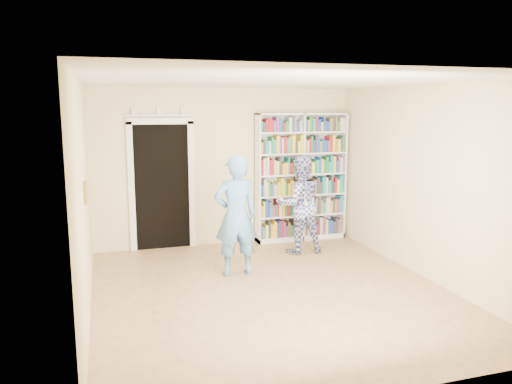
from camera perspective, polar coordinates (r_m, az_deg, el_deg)
floor at (r=6.65m, az=1.77°, el=-11.34°), size 5.00×5.00×0.00m
ceiling at (r=6.21m, az=1.90°, el=12.59°), size 5.00×5.00×0.00m
wall_back at (r=8.67m, az=-3.52°, el=2.86°), size 4.50×0.00×4.50m
wall_left at (r=5.96m, az=-19.09°, el=-0.86°), size 0.00×5.00×5.00m
wall_right at (r=7.32m, az=18.74°, el=1.06°), size 0.00×5.00×5.00m
bookshelf at (r=8.96m, az=5.16°, el=1.76°), size 1.65×0.31×2.27m
doorway at (r=8.48m, az=-10.72°, el=1.38°), size 1.10×0.08×2.43m
wall_art at (r=6.15m, az=-18.88°, el=-0.07°), size 0.03×0.25×0.25m
man_blue at (r=7.06m, az=-2.31°, el=-2.74°), size 0.63×0.42×1.73m
man_plaid at (r=8.19m, az=4.99°, el=-1.42°), size 0.81×0.64×1.61m
paper_sheet at (r=8.00m, az=6.09°, el=-0.47°), size 0.19×0.09×0.29m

